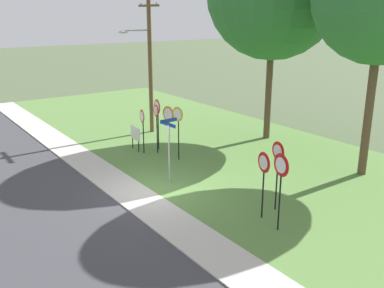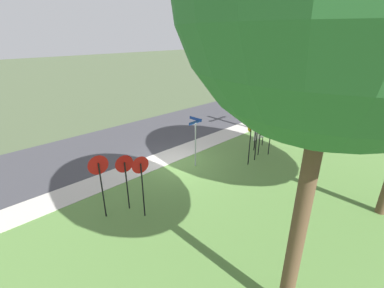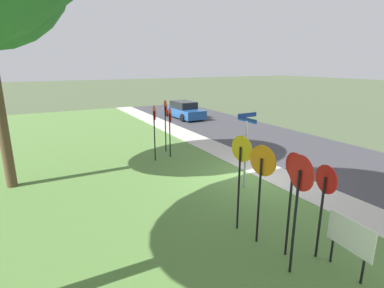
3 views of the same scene
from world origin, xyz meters
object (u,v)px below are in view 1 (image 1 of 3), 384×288
stop_sign_far_left (169,120)px  yield_sign_near_right (263,169)px  stop_sign_near_right (156,119)px  notice_board (135,135)px  yield_sign_near_left (281,173)px  utility_pole (148,57)px  stop_sign_far_right (157,113)px  yield_sign_far_left (277,160)px  stop_sign_near_left (178,122)px  street_name_post (169,145)px  stop_sign_far_center (142,122)px

stop_sign_far_left → yield_sign_near_right: (7.60, -1.03, -0.05)m
stop_sign_near_right → notice_board: bearing=-139.9°
stop_sign_near_right → yield_sign_near_left: bearing=3.0°
utility_pole → stop_sign_far_right: bearing=-23.2°
stop_sign_far_right → yield_sign_far_left: stop_sign_far_right is taller
stop_sign_near_left → yield_sign_far_left: size_ratio=1.01×
stop_sign_near_left → yield_sign_near_left: (7.81, -1.28, 0.10)m
stop_sign_far_left → notice_board: 2.26m
notice_board → stop_sign_near_right: bearing=35.9°
notice_board → yield_sign_far_left: bearing=9.2°
yield_sign_near_left → street_name_post: street_name_post is taller
stop_sign_far_right → yield_sign_near_left: 9.88m
stop_sign_far_right → street_name_post: bearing=-16.2°
stop_sign_near_right → notice_board: stop_sign_near_right is taller
stop_sign_far_center → utility_pole: (-3.35, 2.33, 2.82)m
stop_sign_far_center → yield_sign_near_left: bearing=8.7°
stop_sign_near_right → utility_pole: size_ratio=0.31×
yield_sign_far_left → utility_pole: utility_pole is taller
stop_sign_near_right → yield_sign_near_left: size_ratio=0.95×
stop_sign_far_center → stop_sign_far_left: bearing=46.4°
stop_sign_near_left → stop_sign_far_right: bearing=168.2°
stop_sign_near_left → stop_sign_far_center: bearing=-165.0°
stop_sign_far_center → yield_sign_near_right: 8.75m
yield_sign_near_left → utility_pole: bearing=176.9°
stop_sign_near_right → yield_sign_near_right: 8.38m
stop_sign_far_right → notice_board: stop_sign_far_right is taller
stop_sign_far_left → street_name_post: (2.92, -1.83, -0.20)m
yield_sign_near_left → stop_sign_far_right: bearing=-179.1°
stop_sign_far_right → street_name_post: (4.17, -1.96, -0.29)m
notice_board → stop_sign_far_center: bearing=11.6°
stop_sign_near_right → yield_sign_near_left: (9.29, -0.97, 0.21)m
yield_sign_near_left → yield_sign_far_left: 1.54m
stop_sign_near_right → street_name_post: bearing=-14.5°
stop_sign_far_left → yield_sign_far_left: 7.42m
yield_sign_near_right → yield_sign_far_left: bearing=112.9°
utility_pole → yield_sign_far_left: bearing=-8.1°
stop_sign_near_left → stop_sign_far_right: size_ratio=0.99×
yield_sign_near_left → street_name_post: bearing=-165.0°
stop_sign_near_left → yield_sign_near_left: 7.92m
yield_sign_near_right → yield_sign_far_left: size_ratio=0.93×
stop_sign_near_right → street_name_post: (3.66, -1.59, -0.13)m
stop_sign_near_left → notice_board: stop_sign_near_left is taller
stop_sign_near_left → yield_sign_near_left: bearing=-19.4°
utility_pole → stop_sign_far_center: bearing=-34.8°
stop_sign_near_left → utility_pole: (-5.23, 1.45, 2.55)m
stop_sign_near_left → stop_sign_near_right: (-1.48, -0.31, -0.11)m
yield_sign_near_right → stop_sign_far_right: bearing=-176.6°
street_name_post → utility_pole: (-7.42, 3.35, 2.80)m
street_name_post → yield_sign_far_left: bearing=17.7°
yield_sign_near_left → stop_sign_near_left: bearing=179.4°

